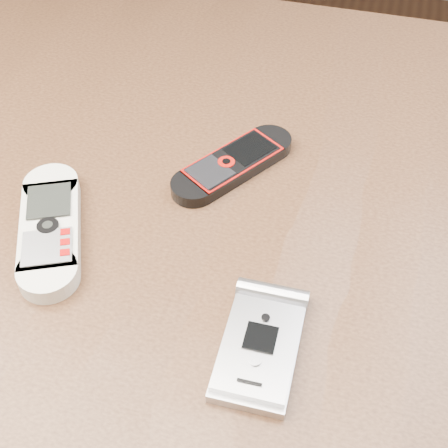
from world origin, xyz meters
The scene contains 4 objects.
table centered at (0.00, 0.00, 0.64)m, with size 1.20×0.80×0.75m.
nokia_white centered at (-0.13, -0.04, 0.76)m, with size 0.05×0.14×0.02m, color silver.
nokia_black_red centered at (-0.01, 0.08, 0.76)m, with size 0.04×0.13×0.01m, color black.
motorola_razr centered at (0.06, -0.10, 0.76)m, with size 0.05×0.10×0.02m, color #B5B5B9.
Camera 1 is at (0.10, -0.33, 1.13)m, focal length 50.00 mm.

